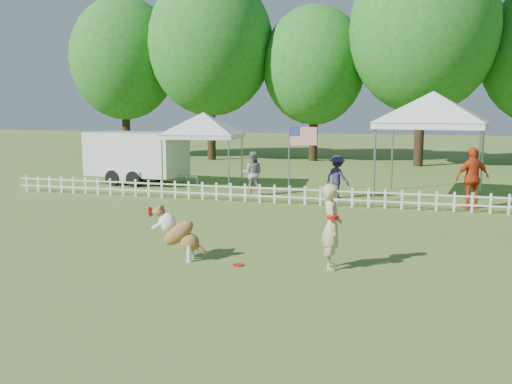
# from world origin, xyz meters

# --- Properties ---
(ground) EXTENTS (120.00, 120.00, 0.00)m
(ground) POSITION_xyz_m (0.00, 0.00, 0.00)
(ground) COLOR #4B6E22
(ground) RESTS_ON ground
(picket_fence) EXTENTS (22.00, 0.08, 0.60)m
(picket_fence) POSITION_xyz_m (0.00, 7.00, 0.30)
(picket_fence) COLOR silver
(picket_fence) RESTS_ON ground
(handler) EXTENTS (0.51, 0.66, 1.63)m
(handler) POSITION_xyz_m (1.74, -0.07, 0.82)
(handler) COLOR tan
(handler) RESTS_ON ground
(dog) EXTENTS (1.10, 0.45, 1.11)m
(dog) POSITION_xyz_m (-1.29, -0.32, 0.55)
(dog) COLOR brown
(dog) RESTS_ON ground
(frisbee_on_turf) EXTENTS (0.24, 0.24, 0.02)m
(frisbee_on_turf) POSITION_xyz_m (-0.02, -0.39, 0.01)
(frisbee_on_turf) COLOR red
(frisbee_on_turf) RESTS_ON ground
(canopy_tent_left) EXTENTS (3.06, 3.06, 2.84)m
(canopy_tent_left) POSITION_xyz_m (-4.86, 9.92, 1.42)
(canopy_tent_left) COLOR silver
(canopy_tent_left) RESTS_ON ground
(canopy_tent_right) EXTENTS (3.80, 3.80, 3.53)m
(canopy_tent_right) POSITION_xyz_m (3.55, 9.55, 1.77)
(canopy_tent_right) COLOR silver
(canopy_tent_right) RESTS_ON ground
(cargo_trailer) EXTENTS (5.03, 2.56, 2.14)m
(cargo_trailer) POSITION_xyz_m (-7.93, 10.24, 1.07)
(cargo_trailer) COLOR silver
(cargo_trailer) RESTS_ON ground
(flag_pole) EXTENTS (0.97, 0.15, 2.51)m
(flag_pole) POSITION_xyz_m (-0.88, 7.40, 1.26)
(flag_pole) COLOR gray
(flag_pole) RESTS_ON ground
(spectator_a) EXTENTS (0.84, 0.70, 1.55)m
(spectator_a) POSITION_xyz_m (-2.44, 8.48, 0.77)
(spectator_a) COLOR gray
(spectator_a) RESTS_ON ground
(spectator_b) EXTENTS (1.10, 0.97, 1.47)m
(spectator_b) POSITION_xyz_m (0.53, 8.64, 0.74)
(spectator_b) COLOR #26244D
(spectator_b) RESTS_ON ground
(spectator_c) EXTENTS (1.19, 0.93, 1.88)m
(spectator_c) POSITION_xyz_m (4.78, 7.78, 0.94)
(spectator_c) COLOR red
(spectator_c) RESTS_ON ground
(tree_far_left) EXTENTS (6.60, 6.60, 11.00)m
(tree_far_left) POSITION_xyz_m (-15.00, 22.00, 5.50)
(tree_far_left) COLOR #21621C
(tree_far_left) RESTS_ON ground
(tree_left) EXTENTS (7.40, 7.40, 12.00)m
(tree_left) POSITION_xyz_m (-9.00, 21.50, 6.00)
(tree_left) COLOR #21621C
(tree_left) RESTS_ON ground
(tree_center_left) EXTENTS (6.00, 6.00, 9.80)m
(tree_center_left) POSITION_xyz_m (-3.00, 22.50, 4.90)
(tree_center_left) COLOR #21621C
(tree_center_left) RESTS_ON ground
(tree_center_right) EXTENTS (7.60, 7.60, 12.60)m
(tree_center_right) POSITION_xyz_m (3.00, 21.00, 6.30)
(tree_center_right) COLOR #21621C
(tree_center_right) RESTS_ON ground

